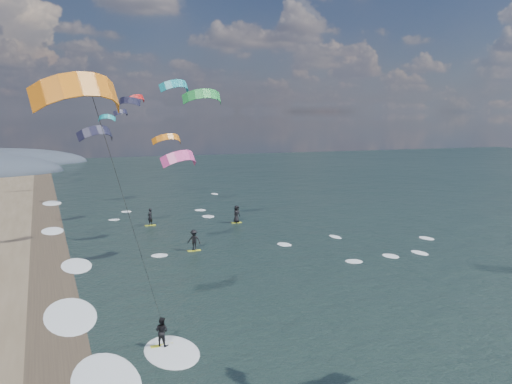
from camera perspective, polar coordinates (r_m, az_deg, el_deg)
name	(u,v)px	position (r m, az deg, el deg)	size (l,w,h in m)	color
wet_sand_strip	(58,352)	(30.12, -19.19, -14.88)	(3.00, 240.00, 0.00)	#382D23
kitesurfer_near_b	(122,194)	(23.00, -13.23, -0.22)	(6.86, 8.61, 13.51)	#CBD425
far_kitesurfers	(202,226)	(53.59, -5.44, -3.40)	(9.79, 12.93, 1.85)	#CBD425
bg_kite_field	(143,110)	(71.25, -11.25, 8.01)	(14.68, 65.60, 8.29)	green
shoreline_surf	(78,316)	(34.59, -17.42, -11.77)	(2.40, 79.40, 0.11)	white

